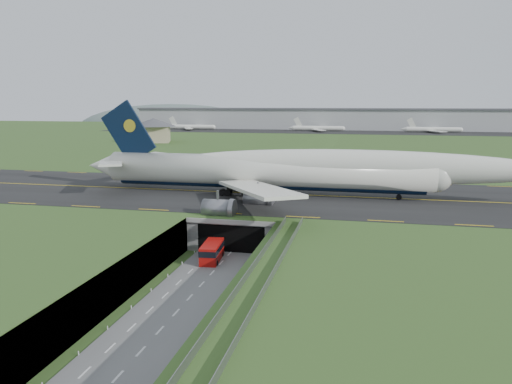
# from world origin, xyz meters

# --- Properties ---
(ground) EXTENTS (900.00, 900.00, 0.00)m
(ground) POSITION_xyz_m (0.00, 0.00, 0.00)
(ground) COLOR #345120
(ground) RESTS_ON ground
(airfield_deck) EXTENTS (800.00, 800.00, 6.00)m
(airfield_deck) POSITION_xyz_m (0.00, 0.00, 3.00)
(airfield_deck) COLOR gray
(airfield_deck) RESTS_ON ground
(trench_road) EXTENTS (12.00, 75.00, 0.20)m
(trench_road) POSITION_xyz_m (0.00, -7.50, 0.10)
(trench_road) COLOR slate
(trench_road) RESTS_ON ground
(taxiway) EXTENTS (800.00, 44.00, 0.18)m
(taxiway) POSITION_xyz_m (0.00, 33.00, 6.09)
(taxiway) COLOR black
(taxiway) RESTS_ON airfield_deck
(tunnel_portal) EXTENTS (17.00, 22.30, 6.00)m
(tunnel_portal) POSITION_xyz_m (0.00, 16.71, 3.33)
(tunnel_portal) COLOR gray
(tunnel_portal) RESTS_ON ground
(guideway) EXTENTS (3.00, 53.00, 7.05)m
(guideway) POSITION_xyz_m (11.00, -19.11, 5.32)
(guideway) COLOR #A8A8A3
(guideway) RESTS_ON ground
(jumbo_jet) EXTENTS (100.56, 63.68, 21.06)m
(jumbo_jet) POSITION_xyz_m (8.33, 31.79, 11.68)
(jumbo_jet) COLOR white
(jumbo_jet) RESTS_ON ground
(shuttle_tram) EXTENTS (3.48, 7.64, 3.03)m
(shuttle_tram) POSITION_xyz_m (-1.87, 2.95, 1.67)
(shuttle_tram) COLOR #B00F0B
(shuttle_tram) RESTS_ON ground
(service_building) EXTENTS (28.04, 28.04, 12.09)m
(service_building) POSITION_xyz_m (-81.62, 161.35, 13.16)
(service_building) COLOR tan
(service_building) RESTS_ON ground
(cargo_terminal) EXTENTS (320.00, 67.00, 15.60)m
(cargo_terminal) POSITION_xyz_m (-0.15, 299.41, 13.96)
(cargo_terminal) COLOR #B2B2B2
(cargo_terminal) RESTS_ON ground
(distant_hills) EXTENTS (700.00, 91.00, 60.00)m
(distant_hills) POSITION_xyz_m (64.38, 430.00, -4.00)
(distant_hills) COLOR slate
(distant_hills) RESTS_ON ground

